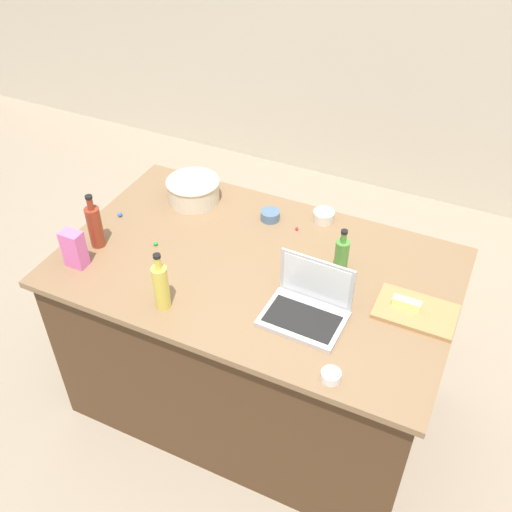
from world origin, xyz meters
The scene contains 18 objects.
ground_plane centered at (0.00, 0.00, 0.00)m, with size 12.00×12.00×0.00m, color gray.
wall_back centered at (0.00, 2.25, 1.30)m, with size 8.00×0.10×2.60m, color beige.
island_counter centered at (0.00, 0.00, 0.45)m, with size 1.68×1.03×0.90m.
laptop centered at (0.30, -0.18, 0.95)m, with size 0.32×0.24×0.22m.
mixing_bowl_large centered at (-0.48, 0.31, 0.96)m, with size 0.26×0.26×0.11m.
bottle_oil centered at (-0.23, -0.37, 1.00)m, with size 0.06×0.06×0.26m.
bottle_soy centered at (-0.69, -0.17, 1.00)m, with size 0.06×0.06×0.26m.
bottle_olive centered at (0.34, 0.11, 0.99)m, with size 0.06×0.06×0.22m.
cutting_board centered at (0.68, 0.01, 0.91)m, with size 0.31×0.20×0.02m, color #AD7F4C.
butter_stick_left centered at (0.64, 0.01, 0.94)m, with size 0.11×0.04×0.04m, color #F4E58C.
ramekin_small centered at (0.49, -0.44, 0.92)m, with size 0.07×0.07×0.04m, color white.
ramekin_medium centered at (-0.08, 0.32, 0.92)m, with size 0.09×0.09×0.04m, color slate.
ramekin_wide centered at (0.15, 0.42, 0.92)m, with size 0.10×0.10×0.05m, color beige.
candy_bag centered at (-0.69, -0.32, 0.99)m, with size 0.09×0.06×0.17m, color pink.
candy_0 centered at (-0.73, 0.04, 0.91)m, with size 0.02×0.02×0.02m, color blue.
candy_1 centered at (0.06, 0.30, 0.91)m, with size 0.01×0.01×0.01m, color red.
candy_2 centered at (0.43, -0.20, 0.91)m, with size 0.02×0.02×0.02m, color red.
candy_4 centered at (-0.46, -0.07, 0.91)m, with size 0.02×0.02×0.02m, color green.
Camera 1 is at (0.80, -1.71, 2.53)m, focal length 41.23 mm.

